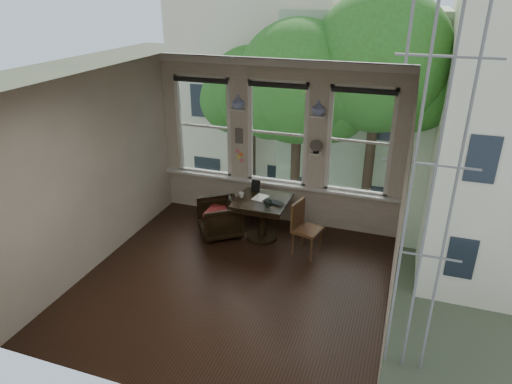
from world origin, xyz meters
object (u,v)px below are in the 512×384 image
at_px(laptop, 271,203).
at_px(mug, 242,195).
at_px(table, 262,219).
at_px(armchair_left, 220,218).
at_px(side_chair_right, 308,229).

bearing_deg(laptop, mug, -174.36).
relative_size(table, armchair_left, 1.26).
bearing_deg(table, laptop, -30.45).
bearing_deg(laptop, table, 165.22).
xyz_separation_m(side_chair_right, laptop, (-0.67, 0.14, 0.30)).
height_order(table, side_chair_right, side_chair_right).
bearing_deg(mug, laptop, -10.04).
relative_size(table, mug, 9.50).
bearing_deg(armchair_left, side_chair_right, 49.05).
bearing_deg(armchair_left, laptop, 54.31).
height_order(side_chair_right, laptop, side_chair_right).
distance_m(table, armchair_left, 0.76).
xyz_separation_m(table, mug, (-0.37, -0.02, 0.42)).
distance_m(armchair_left, laptop, 1.05).
bearing_deg(mug, table, 2.76).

